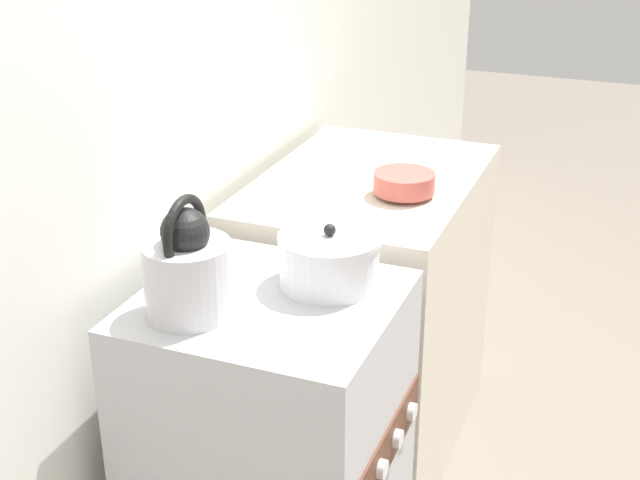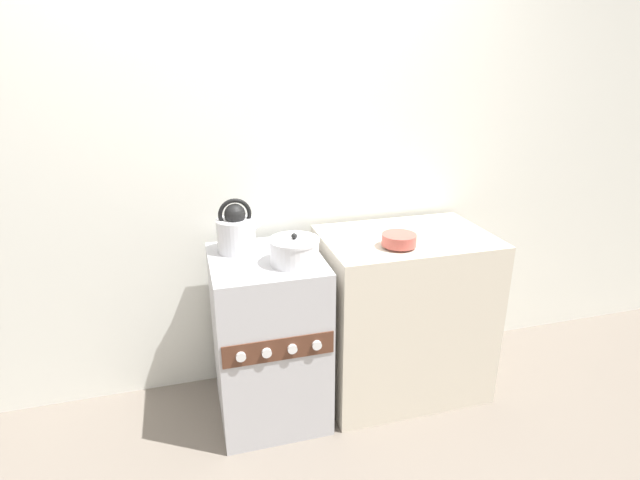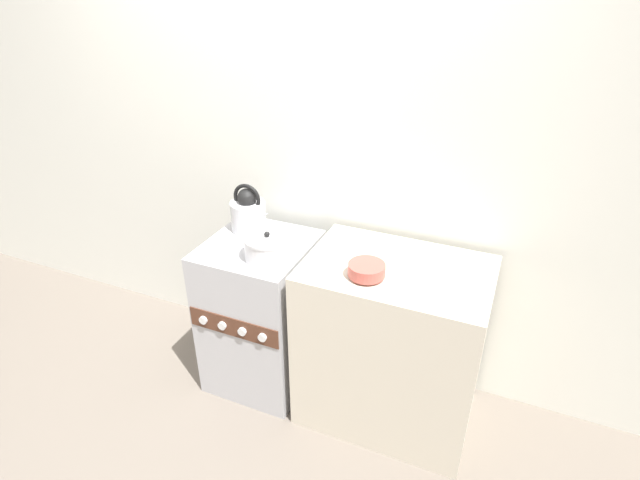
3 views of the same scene
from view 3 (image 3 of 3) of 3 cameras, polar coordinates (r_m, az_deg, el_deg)
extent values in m
plane|color=#70665B|center=(2.94, -8.94, -18.10)|extent=(12.00, 12.00, 0.00)
cube|color=silver|center=(2.74, -3.67, 10.03)|extent=(7.00, 0.06, 2.50)
cube|color=#B2B2B7|center=(2.82, -6.64, -8.25)|extent=(0.53, 0.56, 0.87)
cube|color=#512D1E|center=(2.57, -9.88, -9.80)|extent=(0.51, 0.01, 0.11)
cylinder|color=silver|center=(2.65, -13.20, -8.91)|extent=(0.04, 0.02, 0.04)
cylinder|color=silver|center=(2.59, -11.11, -9.59)|extent=(0.04, 0.02, 0.04)
cylinder|color=silver|center=(2.54, -8.88, -10.30)|extent=(0.04, 0.02, 0.04)
cylinder|color=silver|center=(2.49, -6.60, -11.01)|extent=(0.04, 0.02, 0.04)
cube|color=beige|center=(2.60, 8.15, -11.61)|extent=(0.87, 0.59, 0.91)
cylinder|color=silver|center=(2.70, -8.19, 2.69)|extent=(0.19, 0.19, 0.16)
sphere|color=black|center=(2.65, -8.35, 4.77)|extent=(0.10, 0.10, 0.10)
torus|color=black|center=(2.65, -8.35, 4.75)|extent=(0.16, 0.02, 0.16)
cone|color=silver|center=(2.64, -6.58, 2.85)|extent=(0.09, 0.04, 0.07)
cylinder|color=silver|center=(2.43, -5.99, -1.01)|extent=(0.22, 0.22, 0.11)
cylinder|color=silver|center=(2.40, -6.06, 0.23)|extent=(0.23, 0.23, 0.01)
sphere|color=black|center=(2.39, -6.09, 0.67)|extent=(0.03, 0.03, 0.03)
cylinder|color=#B75147|center=(2.24, 5.31, -4.10)|extent=(0.08, 0.08, 0.01)
cylinder|color=#B75147|center=(2.23, 5.34, -3.38)|extent=(0.17, 0.17, 0.05)
camera|label=1|loc=(3.01, -44.79, 14.33)|focal=50.00mm
camera|label=2|loc=(1.58, -71.76, -4.37)|focal=28.00mm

